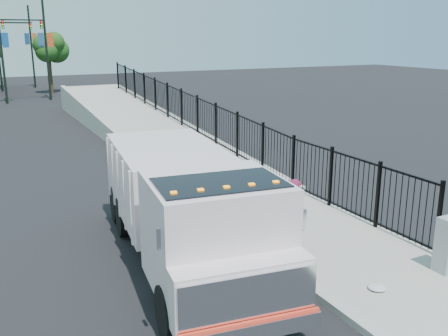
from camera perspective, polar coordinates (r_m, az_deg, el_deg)
name	(u,v)px	position (r m, az deg, el deg)	size (l,w,h in m)	color
ground	(264,256)	(12.35, 4.58, -9.97)	(120.00, 120.00, 0.00)	black
sidewalk	(383,271)	(12.01, 17.74, -11.13)	(3.55, 12.00, 0.12)	#9E998E
curb	(314,289)	(10.85, 10.23, -13.46)	(0.30, 12.00, 0.16)	#ADAAA3
ramp	(144,135)	(27.26, -9.18, 3.80)	(3.95, 24.00, 1.70)	#9E998E
iron_fence	(198,128)	(23.90, -3.04, 4.60)	(0.10, 28.00, 1.80)	black
truck	(187,204)	(11.28, -4.28, -4.13)	(3.44, 8.12, 2.70)	black
worker	(294,215)	(12.16, 7.99, -5.29)	(0.66, 0.43, 1.80)	maroon
debris	(377,287)	(11.03, 17.08, -12.89)	(0.38, 0.38, 0.09)	silver
light_pole_0	(5,46)	(42.32, -23.71, 12.64)	(3.78, 0.22, 8.00)	black
light_pole_1	(42,45)	(43.60, -20.07, 13.02)	(3.77, 0.22, 8.00)	black
light_pole_2	(1,44)	(51.83, -24.13, 12.81)	(3.78, 0.22, 8.00)	black
light_pole_3	(28,43)	(54.59, -21.49, 13.11)	(3.78, 0.22, 8.00)	black
tree_1	(48,50)	(48.61, -19.47, 12.63)	(2.08, 2.08, 5.04)	#382314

